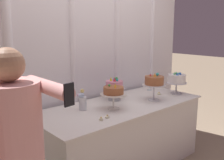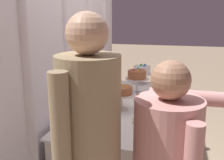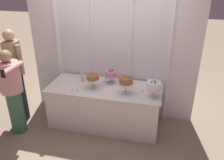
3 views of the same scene
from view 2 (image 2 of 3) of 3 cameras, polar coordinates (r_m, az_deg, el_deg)
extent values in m
cube|color=white|center=(2.97, -7.63, 6.31)|extent=(3.16, 0.04, 2.68)
cylinder|color=white|center=(2.03, -17.62, 2.16)|extent=(0.09, 0.09, 2.68)
cylinder|color=white|center=(2.66, -9.70, 5.32)|extent=(0.07, 0.07, 2.68)
cylinder|color=white|center=(3.29, -5.00, 7.14)|extent=(0.09, 0.09, 2.68)
cylinder|color=white|center=(3.97, -1.75, 8.37)|extent=(0.06, 0.06, 2.68)
cube|color=white|center=(3.12, 1.37, -11.72)|extent=(1.95, 0.78, 0.75)
cube|color=white|center=(2.97, 1.42, -5.05)|extent=(2.00, 0.83, 0.01)
cylinder|color=silver|center=(2.78, 2.07, -6.13)|extent=(0.13, 0.13, 0.01)
cylinder|color=silver|center=(2.75, 2.09, -4.58)|extent=(0.02, 0.02, 0.15)
cylinder|color=silver|center=(2.73, 2.10, -3.02)|extent=(0.28, 0.28, 0.01)
cylinder|color=#995633|center=(2.72, 2.11, -2.17)|extent=(0.21, 0.21, 0.07)
cone|color=yellow|center=(2.72, 2.32, -0.94)|extent=(0.02, 0.02, 0.03)
sphere|color=green|center=(2.69, 1.17, -1.21)|extent=(0.03, 0.03, 0.03)
cone|color=orange|center=(2.67, 3.14, -1.31)|extent=(0.02, 0.02, 0.03)
cylinder|color=#B2B2B7|center=(3.06, -1.75, -4.18)|extent=(0.15, 0.15, 0.01)
cylinder|color=#B2B2B7|center=(3.04, -1.76, -2.98)|extent=(0.02, 0.02, 0.12)
cylinder|color=#B2B2B7|center=(3.02, -1.77, -1.78)|extent=(0.25, 0.25, 0.01)
cylinder|color=pink|center=(3.01, -1.78, -0.88)|extent=(0.20, 0.20, 0.09)
sphere|color=green|center=(3.04, -1.74, 0.48)|extent=(0.04, 0.04, 0.04)
cone|color=blue|center=(3.01, -2.08, 0.36)|extent=(0.03, 0.03, 0.04)
cone|color=yellow|center=(2.98, -2.45, 0.28)|extent=(0.03, 0.03, 0.05)
cone|color=#DB333D|center=(2.97, -1.45, 0.27)|extent=(0.03, 0.03, 0.05)
sphere|color=#2DB2B7|center=(3.00, -1.00, 0.22)|extent=(0.03, 0.03, 0.03)
cylinder|color=silver|center=(3.32, 5.20, -2.79)|extent=(0.13, 0.13, 0.01)
cylinder|color=silver|center=(3.29, 5.23, -1.27)|extent=(0.02, 0.02, 0.17)
cylinder|color=silver|center=(3.27, 5.27, 0.26)|extent=(0.28, 0.28, 0.01)
cylinder|color=#995633|center=(3.26, 5.29, 1.17)|extent=(0.22, 0.22, 0.10)
sphere|color=#2DB2B7|center=(3.29, 5.50, 2.51)|extent=(0.04, 0.04, 0.04)
sphere|color=#DB333D|center=(3.23, 4.55, 2.15)|extent=(0.02, 0.02, 0.02)
cone|color=orange|center=(3.23, 5.54, 2.33)|extent=(0.03, 0.03, 0.04)
cylinder|color=silver|center=(3.75, 6.23, -0.82)|extent=(0.14, 0.14, 0.01)
cylinder|color=silver|center=(3.73, 6.26, 0.24)|extent=(0.02, 0.02, 0.13)
cylinder|color=silver|center=(3.71, 6.29, 1.30)|extent=(0.26, 0.26, 0.01)
cylinder|color=white|center=(3.70, 6.31, 2.15)|extent=(0.23, 0.23, 0.10)
cone|color=#2DB2B7|center=(3.74, 6.31, 3.30)|extent=(0.02, 0.02, 0.03)
sphere|color=green|center=(3.70, 6.12, 3.19)|extent=(0.03, 0.03, 0.03)
cone|color=green|center=(3.67, 5.94, 3.14)|extent=(0.02, 0.02, 0.04)
cone|color=blue|center=(3.65, 6.75, 3.10)|extent=(0.03, 0.03, 0.04)
sphere|color=blue|center=(3.70, 6.94, 3.17)|extent=(0.03, 0.03, 0.03)
cylinder|color=silver|center=(3.71, 0.48, -0.96)|extent=(0.06, 0.06, 0.00)
cylinder|color=silver|center=(3.70, 0.48, -0.40)|extent=(0.01, 0.01, 0.07)
cylinder|color=silver|center=(3.68, 0.48, 0.61)|extent=(0.06, 0.06, 0.06)
cylinder|color=silver|center=(2.57, -3.36, -6.36)|extent=(0.08, 0.08, 0.14)
sphere|color=silver|center=(2.52, -3.12, -4.46)|extent=(0.04, 0.04, 0.04)
sphere|color=#CC9EC6|center=(2.54, -4.62, -4.65)|extent=(0.03, 0.03, 0.03)
sphere|color=#E5C666|center=(2.54, -3.79, -3.51)|extent=(0.04, 0.04, 0.04)
sphere|color=#E5C666|center=(2.52, -3.75, -4.38)|extent=(0.02, 0.02, 0.02)
sphere|color=silver|center=(2.51, -3.53, -4.61)|extent=(0.04, 0.04, 0.04)
cylinder|color=beige|center=(2.46, 4.65, -8.82)|extent=(0.04, 0.04, 0.02)
sphere|color=#F9CC4C|center=(2.45, 4.66, -8.39)|extent=(0.01, 0.01, 0.01)
cylinder|color=beige|center=(2.54, 4.70, -8.11)|extent=(0.04, 0.04, 0.01)
sphere|color=#F9CC4C|center=(2.54, 4.70, -7.75)|extent=(0.01, 0.01, 0.01)
cylinder|color=beige|center=(3.58, 3.82, -1.44)|extent=(0.05, 0.05, 0.02)
sphere|color=#F9CC4C|center=(3.58, 3.83, -1.15)|extent=(0.01, 0.01, 0.01)
cylinder|color=#9E8966|center=(1.31, -4.88, -7.82)|extent=(0.39, 0.39, 0.60)
sphere|color=tan|center=(1.22, -5.27, 9.78)|extent=(0.19, 0.19, 0.19)
cylinder|color=#9E8966|center=(1.17, -10.76, -10.90)|extent=(0.08, 0.08, 0.53)
cylinder|color=#9E8966|center=(1.46, -0.20, -5.57)|extent=(0.08, 0.08, 0.53)
cylinder|color=#D6938E|center=(1.47, 11.52, -13.65)|extent=(0.49, 0.49, 0.52)
sphere|color=#A37556|center=(1.35, 12.27, -0.01)|extent=(0.20, 0.20, 0.20)
cube|color=#232328|center=(1.47, 17.91, -13.05)|extent=(0.03, 0.03, 0.33)
cylinder|color=#D6938E|center=(1.56, 16.25, -3.58)|extent=(0.08, 0.46, 0.08)
camera|label=1|loc=(1.65, 74.67, -0.32)|focal=41.84mm
camera|label=3|loc=(4.76, 54.06, 18.84)|focal=36.61mm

